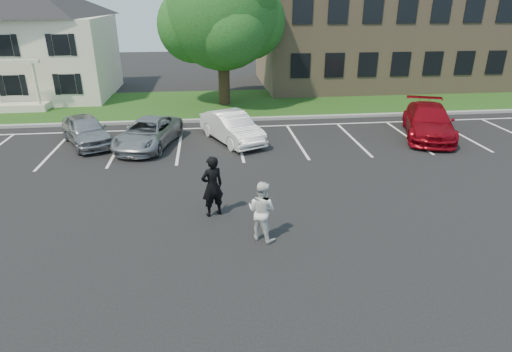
{
  "coord_description": "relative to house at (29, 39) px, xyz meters",
  "views": [
    {
      "loc": [
        -1.42,
        -11.26,
        6.47
      ],
      "look_at": [
        0.0,
        1.0,
        1.25
      ],
      "focal_mm": 30.0,
      "sensor_mm": 36.0,
      "label": 1
    }
  ],
  "objects": [
    {
      "name": "ground_plane",
      "position": [
        13.0,
        -19.97,
        -3.83
      ],
      "size": [
        90.0,
        90.0,
        0.0
      ],
      "primitive_type": "plane",
      "color": "black",
      "rests_on": "ground"
    },
    {
      "name": "curb",
      "position": [
        13.0,
        -7.97,
        -3.75
      ],
      "size": [
        40.0,
        0.3,
        0.15
      ],
      "primitive_type": "cube",
      "color": "gray",
      "rests_on": "ground"
    },
    {
      "name": "grass_strip",
      "position": [
        13.0,
        -3.97,
        -3.79
      ],
      "size": [
        44.0,
        8.0,
        0.08
      ],
      "primitive_type": "cube",
      "color": "#174812",
      "rests_on": "ground"
    },
    {
      "name": "stall_lines",
      "position": [
        14.4,
        -11.02,
        -3.82
      ],
      "size": [
        34.0,
        5.36,
        0.01
      ],
      "color": "white",
      "rests_on": "ground"
    },
    {
      "name": "house",
      "position": [
        0.0,
        0.0,
        0.0
      ],
      "size": [
        10.3,
        9.22,
        7.6
      ],
      "color": "beige",
      "rests_on": "ground"
    },
    {
      "name": "office_building",
      "position": [
        27.0,
        2.02,
        0.33
      ],
      "size": [
        22.4,
        10.4,
        8.3
      ],
      "color": "#92785A",
      "rests_on": "ground"
    },
    {
      "name": "tree",
      "position": [
        12.78,
        -4.08,
        1.52
      ],
      "size": [
        7.8,
        7.2,
        8.8
      ],
      "color": "black",
      "rests_on": "ground"
    },
    {
      "name": "man_black_suit",
      "position": [
        11.62,
        -19.04,
        -2.84
      ],
      "size": [
        0.85,
        0.72,
        1.99
      ],
      "primitive_type": "imported",
      "rotation": [
        0.0,
        0.0,
        3.55
      ],
      "color": "black",
      "rests_on": "ground"
    },
    {
      "name": "man_white_shirt",
      "position": [
        12.97,
        -20.63,
        -2.94
      ],
      "size": [
        1.09,
        1.06,
        1.77
      ],
      "primitive_type": "imported",
      "rotation": [
        0.0,
        0.0,
        2.49
      ],
      "color": "white",
      "rests_on": "ground"
    },
    {
      "name": "car_silver_west",
      "position": [
        5.9,
        -11.27,
        -3.15
      ],
      "size": [
        3.28,
        4.31,
        1.37
      ],
      "primitive_type": "imported",
      "rotation": [
        0.0,
        0.0,
        0.48
      ],
      "color": "#9F9FA3",
      "rests_on": "ground"
    },
    {
      "name": "car_silver_minivan",
      "position": [
        8.81,
        -11.9,
        -3.2
      ],
      "size": [
        3.23,
        4.93,
        1.26
      ],
      "primitive_type": "imported",
      "rotation": [
        0.0,
        0.0,
        -0.27
      ],
      "color": "#96979C",
      "rests_on": "ground"
    },
    {
      "name": "car_white_sedan",
      "position": [
        12.69,
        -11.64,
        -3.13
      ],
      "size": [
        3.09,
        4.49,
        1.4
      ],
      "primitive_type": "imported",
      "rotation": [
        0.0,
        0.0,
        0.42
      ],
      "color": "white",
      "rests_on": "ground"
    },
    {
      "name": "car_red_compact",
      "position": [
        22.37,
        -11.95,
        -3.07
      ],
      "size": [
        3.81,
        5.67,
        1.53
      ],
      "primitive_type": "imported",
      "rotation": [
        0.0,
        0.0,
        -0.35
      ],
      "color": "maroon",
      "rests_on": "ground"
    }
  ]
}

